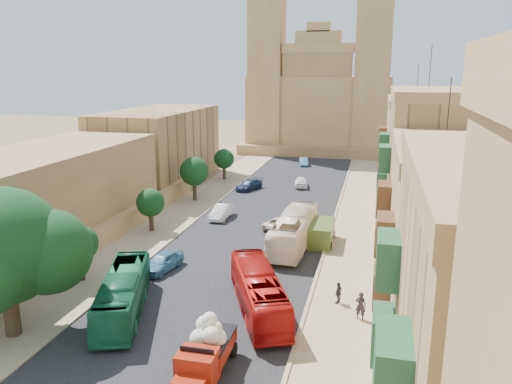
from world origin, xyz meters
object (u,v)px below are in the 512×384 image
at_px(red_truck, 205,351).
at_px(bus_cream_east, 294,230).
at_px(ficus_tree, 5,250).
at_px(car_blue_b, 304,162).
at_px(olive_pickup, 322,233).
at_px(pedestrian_c, 339,293).
at_px(bus_green_north, 123,294).
at_px(bus_red_east, 259,292).
at_px(car_white_b, 301,182).
at_px(car_dkblue, 249,185).
at_px(pedestrian_a, 361,306).
at_px(car_white_a, 221,212).
at_px(street_tree_d, 224,159).
at_px(car_cream, 281,223).
at_px(church, 321,100).
at_px(car_blue_a, 163,262).
at_px(street_tree_b, 150,203).
at_px(street_tree_c, 194,171).
at_px(street_tree_a, 79,244).

distance_m(red_truck, bus_cream_east, 20.03).
bearing_deg(ficus_tree, car_blue_b, 81.14).
relative_size(olive_pickup, pedestrian_c, 3.05).
distance_m(red_truck, bus_green_north, 8.98).
bearing_deg(bus_red_east, car_white_b, -109.49).
distance_m(car_dkblue, pedestrian_a, 35.49).
bearing_deg(car_dkblue, pedestrian_c, -42.59).
height_order(bus_red_east, car_white_a, bus_red_east).
bearing_deg(street_tree_d, car_cream, -59.19).
distance_m(church, car_white_a, 50.03).
xyz_separation_m(olive_pickup, pedestrian_a, (3.96, -13.61, -0.01)).
distance_m(car_blue_a, car_cream, 14.36).
bearing_deg(bus_red_east, car_blue_a, -52.40).
relative_size(bus_green_north, pedestrian_a, 5.30).
distance_m(red_truck, car_white_a, 27.84).
height_order(street_tree_b, car_dkblue, street_tree_b).
distance_m(street_tree_c, bus_red_east, 29.40).
bearing_deg(street_tree_d, red_truck, -74.01).
relative_size(ficus_tree, street_tree_d, 2.05).
relative_size(car_dkblue, pedestrian_c, 2.87).
height_order(street_tree_b, car_blue_b, street_tree_b).
xyz_separation_m(bus_green_north, bus_red_east, (8.39, 2.27, 0.03)).
bearing_deg(car_white_a, church, 86.05).
relative_size(olive_pickup, bus_cream_east, 0.42).
bearing_deg(car_dkblue, bus_cream_east, -42.67).
bearing_deg(street_tree_b, olive_pickup, 1.23).
bearing_deg(bus_cream_east, car_cream, -65.17).
height_order(bus_red_east, car_dkblue, bus_red_east).
bearing_deg(bus_green_north, olive_pickup, 37.57).
bearing_deg(red_truck, pedestrian_a, 46.59).
xyz_separation_m(bus_cream_east, car_blue_a, (-9.08, -7.69, -0.81)).
bearing_deg(pedestrian_c, church, -152.35).
relative_size(street_tree_b, car_cream, 0.99).
relative_size(bus_green_north, car_white_b, 2.37).
distance_m(street_tree_a, olive_pickup, 20.70).
bearing_deg(church, pedestrian_c, -82.28).
distance_m(church, pedestrian_a, 69.21).
xyz_separation_m(bus_cream_east, car_white_b, (-2.83, 23.16, -0.82)).
bearing_deg(car_white_a, red_truck, -72.73).
relative_size(car_white_b, pedestrian_c, 2.71).
bearing_deg(pedestrian_a, olive_pickup, -65.19).
relative_size(car_blue_a, car_dkblue, 0.96).
bearing_deg(car_white_a, car_cream, -14.73).
distance_m(church, car_blue_b, 19.57).
height_order(red_truck, pedestrian_c, red_truck).
bearing_deg(car_white_a, street_tree_b, -132.42).
bearing_deg(bus_red_east, olive_pickup, -123.75).
bearing_deg(car_dkblue, car_cream, -42.08).
height_order(church, street_tree_a, church).
xyz_separation_m(street_tree_b, olive_pickup, (16.50, 0.35, -1.88)).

